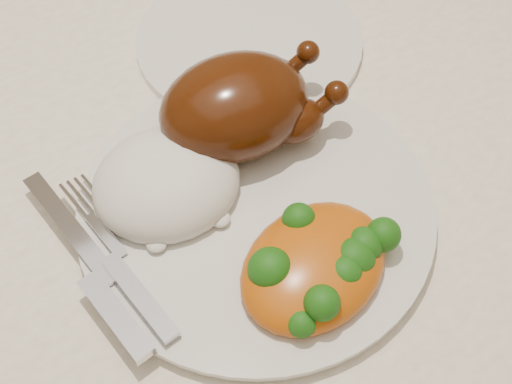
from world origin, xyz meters
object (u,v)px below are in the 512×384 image
dining_table (72,282)px  dinner_plate (256,210)px  side_plate (249,41)px  roast_chicken (239,106)px

dining_table → dinner_plate: bearing=-27.5°
dinner_plate → dining_table: bearing=152.5°
dining_table → side_plate: size_ratio=7.12×
dining_table → roast_chicken: roast_chicken is taller
dining_table → side_plate: 0.29m
dinner_plate → side_plate: size_ratio=1.29×
side_plate → roast_chicken: (-0.07, -0.11, 0.05)m
side_plate → dinner_plate: bearing=-118.4°
side_plate → dining_table: bearing=-158.4°
side_plate → roast_chicken: size_ratio=1.37×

